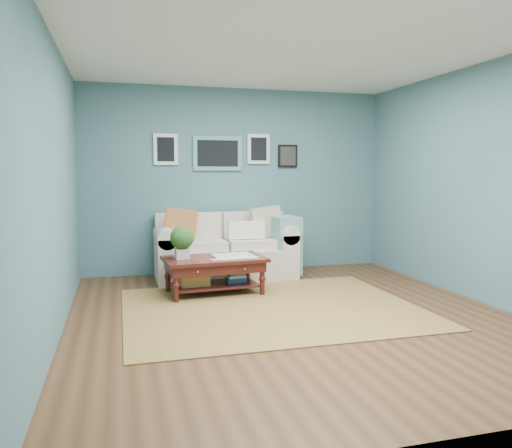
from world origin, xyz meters
name	(u,v)px	position (x,y,z in m)	size (l,w,h in m)	color
room_shell	(292,184)	(0.00, 0.06, 1.36)	(5.00, 5.02, 2.70)	brown
area_rug	(271,308)	(-0.14, 0.32, 0.01)	(3.14, 2.51, 0.01)	brown
loveseat	(231,248)	(-0.21, 2.03, 0.41)	(1.96, 0.89, 1.01)	beige
coffee_table	(209,264)	(-0.68, 1.13, 0.37)	(1.25, 0.79, 0.84)	black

